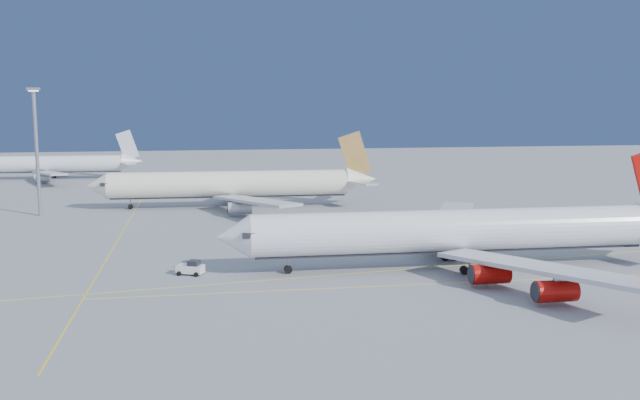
{
  "coord_description": "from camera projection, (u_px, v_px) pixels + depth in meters",
  "views": [
    {
      "loc": [
        -24.27,
        -107.2,
        25.87
      ],
      "look_at": [
        -2.89,
        22.1,
        7.0
      ],
      "focal_mm": 40.0,
      "sensor_mm": 36.0,
      "label": 1
    }
  ],
  "objects": [
    {
      "name": "airliner_etihad",
      "position": [
        236.0,
        184.0,
        169.09
      ],
      "size": [
        68.66,
        63.52,
        17.94
      ],
      "rotation": [
        0.0,
        0.0,
        -0.03
      ],
      "color": "#EFE8CC",
      "rests_on": "ground"
    },
    {
      "name": "airliner_third",
      "position": [
        50.0,
        164.0,
        227.36
      ],
      "size": [
        58.36,
        53.85,
        15.67
      ],
      "rotation": [
        0.0,
        0.0,
        -0.04
      ],
      "color": "white",
      "rests_on": "ground"
    },
    {
      "name": "light_mast",
      "position": [
        36.0,
        141.0,
        155.2
      ],
      "size": [
        2.42,
        2.42,
        28.03
      ],
      "color": "gray",
      "rests_on": "ground"
    },
    {
      "name": "pushback_tug",
      "position": [
        191.0,
        268.0,
        104.84
      ],
      "size": [
        4.32,
        3.51,
        2.18
      ],
      "rotation": [
        0.0,
        0.0,
        -0.4
      ],
      "color": "white",
      "rests_on": "ground"
    },
    {
      "name": "airliner_virgin",
      "position": [
        463.0,
        231.0,
        109.08
      ],
      "size": [
        74.62,
        67.21,
        18.45
      ],
      "rotation": [
        0.0,
        0.0,
        -0.01
      ],
      "color": "white",
      "rests_on": "ground"
    },
    {
      "name": "taxiway_lines",
      "position": [
        264.0,
        258.0,
        116.11
      ],
      "size": [
        118.86,
        140.0,
        0.02
      ],
      "color": "yellow",
      "rests_on": "ground"
    },
    {
      "name": "ground",
      "position": [
        361.0,
        263.0,
        112.29
      ],
      "size": [
        500.0,
        500.0,
        0.0
      ],
      "primitive_type": "plane",
      "color": "slate",
      "rests_on": "ground"
    }
  ]
}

